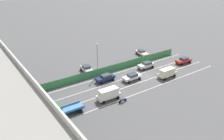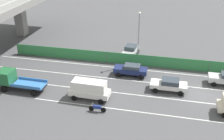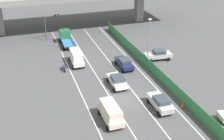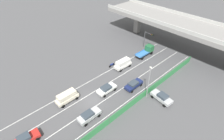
# 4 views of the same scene
# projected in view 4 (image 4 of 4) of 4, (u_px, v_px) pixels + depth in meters

# --- Properties ---
(ground_plane) EXTENTS (300.00, 300.00, 0.00)m
(ground_plane) POSITION_uv_depth(u_px,v_px,m) (92.00, 101.00, 36.91)
(ground_plane) COLOR #4C4C4F
(lane_line_left_edge) EXTENTS (0.14, 48.29, 0.01)m
(lane_line_left_edge) POSITION_uv_depth(u_px,v_px,m) (98.00, 76.00, 43.34)
(lane_line_left_edge) COLOR silver
(lane_line_left_edge) RESTS_ON ground
(lane_line_mid_left) EXTENTS (0.14, 48.29, 0.01)m
(lane_line_mid_left) POSITION_uv_depth(u_px,v_px,m) (108.00, 83.00, 41.32)
(lane_line_mid_left) COLOR silver
(lane_line_mid_left) RESTS_ON ground
(lane_line_mid_right) EXTENTS (0.14, 48.29, 0.01)m
(lane_line_mid_right) POSITION_uv_depth(u_px,v_px,m) (119.00, 91.00, 39.29)
(lane_line_mid_right) COLOR silver
(lane_line_mid_right) RESTS_ON ground
(lane_line_right_edge) EXTENTS (0.14, 48.29, 0.01)m
(lane_line_right_edge) POSITION_uv_depth(u_px,v_px,m) (131.00, 99.00, 37.26)
(lane_line_right_edge) COLOR silver
(lane_line_right_edge) RESTS_ON ground
(elevated_overpass) EXTENTS (48.34, 11.19, 8.86)m
(elevated_overpass) POSITION_uv_depth(u_px,v_px,m) (181.00, 25.00, 50.48)
(elevated_overpass) COLOR gray
(elevated_overpass) RESTS_ON ground
(green_fence) EXTENTS (0.10, 44.39, 1.70)m
(green_fence) POSITION_uv_depth(u_px,v_px,m) (136.00, 100.00, 35.88)
(green_fence) COLOR #338447
(green_fence) RESTS_ON ground
(car_van_cream) EXTENTS (2.10, 4.72, 2.15)m
(car_van_cream) POSITION_uv_depth(u_px,v_px,m) (67.00, 97.00, 36.10)
(car_van_cream) COLOR beige
(car_van_cream) RESTS_ON ground
(car_sedan_red) EXTENTS (2.17, 4.57, 1.62)m
(car_sedan_red) POSITION_uv_depth(u_px,v_px,m) (25.00, 139.00, 28.87)
(car_sedan_red) COLOR red
(car_sedan_red) RESTS_ON ground
(car_sedan_navy) EXTENTS (1.95, 4.51, 1.58)m
(car_sedan_navy) POSITION_uv_depth(u_px,v_px,m) (134.00, 85.00, 39.60)
(car_sedan_navy) COLOR navy
(car_sedan_navy) RESTS_ON ground
(car_van_white) EXTENTS (2.09, 4.85, 2.30)m
(car_van_white) POSITION_uv_depth(u_px,v_px,m) (123.00, 64.00, 45.51)
(car_van_white) COLOR silver
(car_van_white) RESTS_ON ground
(car_sedan_silver) EXTENTS (1.99, 4.46, 1.63)m
(car_sedan_silver) POSITION_uv_depth(u_px,v_px,m) (89.00, 115.00, 32.67)
(car_sedan_silver) COLOR #B7BABC
(car_sedan_silver) RESTS_ON ground
(car_hatchback_white) EXTENTS (2.07, 4.47, 1.57)m
(car_hatchback_white) POSITION_uv_depth(u_px,v_px,m) (107.00, 89.00, 38.49)
(car_hatchback_white) COLOR silver
(car_hatchback_white) RESTS_ON ground
(flatbed_truck_blue) EXTENTS (2.33, 5.98, 2.43)m
(flatbed_truck_blue) POSITION_uv_depth(u_px,v_px,m) (147.00, 50.00, 50.91)
(flatbed_truck_blue) COLOR black
(flatbed_truck_blue) RESTS_ON ground
(motorcycle) EXTENTS (0.60, 1.95, 0.93)m
(motorcycle) POSITION_uv_depth(u_px,v_px,m) (112.00, 65.00, 46.53)
(motorcycle) COLOR black
(motorcycle) RESTS_ON ground
(parked_wagon_silver) EXTENTS (4.73, 2.40, 1.75)m
(parked_wagon_silver) POSITION_uv_depth(u_px,v_px,m) (162.00, 97.00, 36.38)
(parked_wagon_silver) COLOR #B2B5B7
(parked_wagon_silver) RESTS_ON ground
(traffic_light) EXTENTS (2.94, 0.51, 5.15)m
(traffic_light) POSITION_uv_depth(u_px,v_px,m) (147.00, 37.00, 52.43)
(traffic_light) COLOR #47474C
(traffic_light) RESTS_ON ground
(street_lamp) EXTENTS (0.60, 0.36, 7.86)m
(street_lamp) POSITION_uv_depth(u_px,v_px,m) (149.00, 80.00, 34.86)
(street_lamp) COLOR gray
(street_lamp) RESTS_ON ground
(traffic_cone) EXTENTS (0.47, 0.47, 0.70)m
(traffic_cone) POSITION_uv_depth(u_px,v_px,m) (96.00, 129.00, 31.02)
(traffic_cone) COLOR orange
(traffic_cone) RESTS_ON ground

